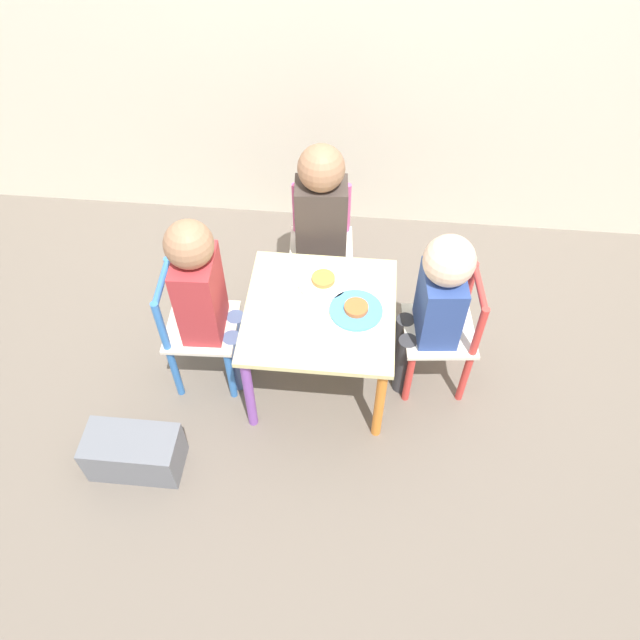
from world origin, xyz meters
The scene contains 11 objects.
ground_plane centered at (0.00, 0.00, 0.00)m, with size 6.00×6.00×0.00m, color #6B6056.
kids_table centered at (0.00, 0.00, 0.36)m, with size 0.54×0.54×0.42m.
chair_pink centered at (-0.04, 0.46, 0.27)m, with size 0.28×0.28×0.54m.
chair_red centered at (0.46, 0.05, 0.27)m, with size 0.29×0.29×0.54m.
chair_blue centered at (-0.46, -0.02, 0.27)m, with size 0.27×0.27×0.54m.
child_back centered at (-0.03, 0.40, 0.49)m, with size 0.21×0.23×0.80m.
child_right centered at (0.40, 0.04, 0.46)m, with size 0.23×0.21×0.75m.
child_left centered at (-0.40, -0.02, 0.48)m, with size 0.22×0.21×0.80m.
plate_back centered at (0.00, 0.13, 0.43)m, with size 0.19×0.19×0.03m.
plate_right centered at (0.13, 0.00, 0.43)m, with size 0.19×0.19×0.03m.
storage_bin centered at (-0.62, -0.45, 0.09)m, with size 0.33×0.17×0.18m.
Camera 1 is at (0.13, -1.43, 2.10)m, focal length 35.00 mm.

